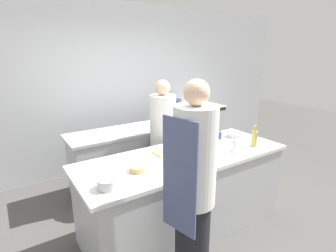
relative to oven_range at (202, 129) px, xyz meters
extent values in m
plane|color=#4C4947|center=(-1.75, -1.74, -0.48)|extent=(16.00, 16.00, 0.00)
cube|color=silver|center=(-1.75, 0.39, 0.92)|extent=(8.00, 0.06, 2.80)
cube|color=#B7BABC|center=(-1.75, -1.74, -0.06)|extent=(2.32, 0.86, 0.86)
cube|color=white|center=(-1.75, -1.74, 0.39)|extent=(2.41, 0.90, 0.04)
cube|color=#B7BABC|center=(-1.62, -0.51, -0.06)|extent=(2.17, 0.61, 0.86)
cube|color=#B7BABC|center=(-1.62, -0.51, 0.39)|extent=(2.26, 0.63, 0.04)
cube|color=#B7BABC|center=(0.00, 0.00, 0.00)|extent=(0.75, 0.67, 0.97)
cube|color=black|center=(0.00, -0.33, -0.22)|extent=(0.60, 0.01, 0.34)
cube|color=black|center=(0.00, -0.33, 0.45)|extent=(0.64, 0.01, 0.06)
cylinder|color=black|center=(-2.21, -2.46, -0.07)|extent=(0.29, 0.29, 0.84)
cylinder|color=white|center=(-2.21, -2.46, 0.75)|extent=(0.34, 0.34, 0.79)
cube|color=#4C567F|center=(-2.38, -2.49, 0.63)|extent=(0.08, 0.32, 0.89)
sphere|color=beige|center=(-2.21, -2.46, 1.24)|extent=(0.19, 0.19, 0.19)
cylinder|color=black|center=(-1.59, -1.04, -0.10)|extent=(0.29, 0.29, 0.76)
cylinder|color=silver|center=(-1.59, -1.04, 0.62)|extent=(0.35, 0.35, 0.70)
cube|color=#4C567F|center=(-1.42, -0.99, 0.53)|extent=(0.10, 0.32, 0.80)
sphere|color=beige|center=(-1.59, -1.04, 1.07)|extent=(0.20, 0.20, 0.20)
cylinder|color=black|center=(-1.41, -1.47, 0.49)|extent=(0.08, 0.08, 0.15)
cylinder|color=black|center=(-1.41, -1.47, 0.59)|extent=(0.04, 0.04, 0.06)
cylinder|color=#B2A84C|center=(-0.89, -1.98, 0.51)|extent=(0.07, 0.07, 0.19)
cylinder|color=#B2A84C|center=(-0.89, -1.98, 0.64)|extent=(0.03, 0.03, 0.07)
cylinder|color=silver|center=(-1.24, -1.97, 0.49)|extent=(0.07, 0.07, 0.15)
cylinder|color=silver|center=(-1.24, -1.97, 0.60)|extent=(0.03, 0.03, 0.06)
cylinder|color=tan|center=(-2.37, -1.82, 0.44)|extent=(0.16, 0.16, 0.05)
cylinder|color=#B7BABC|center=(-2.73, -1.97, 0.46)|extent=(0.17, 0.17, 0.09)
cylinder|color=#B7BABC|center=(-0.82, -1.61, 0.44)|extent=(0.21, 0.21, 0.06)
cylinder|color=#33477F|center=(-1.05, -1.53, 0.46)|extent=(0.10, 0.10, 0.09)
cube|color=tan|center=(-1.83, -1.57, 0.42)|extent=(0.38, 0.20, 0.01)
camera|label=1|loc=(-3.40, -3.89, 1.52)|focal=28.00mm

